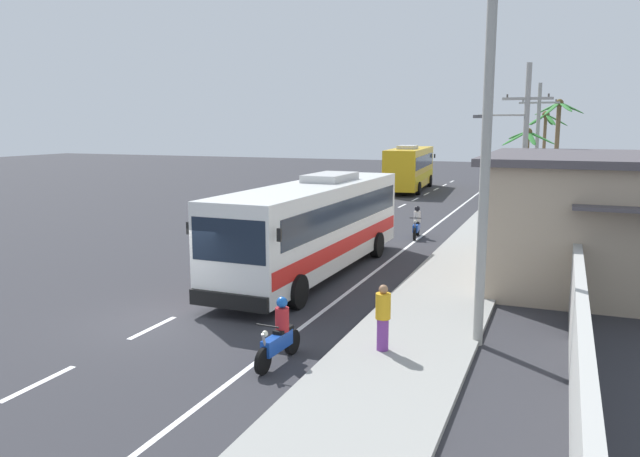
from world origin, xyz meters
TOP-DOWN VIEW (x-y plane):
  - ground_plane at (0.00, 0.00)m, footprint 160.00×160.00m
  - sidewalk_kerb at (6.80, 10.00)m, footprint 3.20×90.00m
  - lane_markings at (2.36, 14.39)m, footprint 3.90×71.00m
  - boundary_wall at (10.60, 14.00)m, footprint 0.24×60.00m
  - coach_bus_foreground at (1.76, 6.99)m, footprint 3.10×12.28m
  - coach_bus_far_lane at (-1.91, 37.00)m, footprint 3.59×11.13m
  - motorcycle_beside_bus at (3.59, 15.59)m, footprint 0.56×1.96m
  - motorcycle_trailing at (4.26, -1.37)m, footprint 0.56×1.96m
  - pedestrian_near_kerb at (6.34, -0.05)m, footprint 0.36×0.36m
  - utility_pole_nearest at (8.35, 1.55)m, footprint 2.00×0.24m
  - utility_pole_mid at (8.33, 15.41)m, footprint 3.38×0.24m
  - utility_pole_far at (8.33, 29.27)m, footprint 2.51×0.24m
  - palm_nearest at (7.85, 27.32)m, footprint 3.26×3.32m
  - palm_second at (8.56, 36.92)m, footprint 2.96×3.20m
  - palm_third at (9.50, 33.40)m, footprint 3.32×3.24m

SIDE VIEW (x-z plane):
  - ground_plane at x=0.00m, z-range 0.00..0.00m
  - lane_markings at x=2.36m, z-range 0.00..0.01m
  - sidewalk_kerb at x=6.80m, z-range 0.00..0.14m
  - motorcycle_trailing at x=4.26m, z-range -0.14..1.40m
  - motorcycle_beside_bus at x=3.59m, z-range -0.14..1.40m
  - pedestrian_near_kerb at x=6.34m, z-range 0.17..1.77m
  - boundary_wall at x=10.60m, z-range 0.00..2.05m
  - coach_bus_foreground at x=1.76m, z-range 0.08..3.66m
  - coach_bus_far_lane at x=-1.91m, z-range 0.08..3.86m
  - palm_nearest at x=7.85m, z-range 1.18..6.43m
  - utility_pole_far at x=8.33m, z-range 0.21..8.30m
  - utility_pole_mid at x=8.33m, z-range 0.26..8.36m
  - palm_second at x=8.56m, z-range 1.59..8.07m
  - palm_third at x=9.50m, z-range 1.46..8.68m
  - utility_pole_nearest at x=8.35m, z-range 0.17..10.60m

